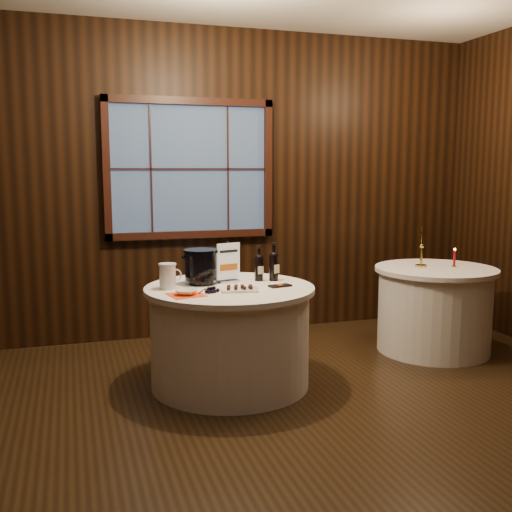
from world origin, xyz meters
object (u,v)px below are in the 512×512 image
object	(u,v)px
side_table	(434,309)
port_bottle_right	(274,264)
port_bottle_left	(259,266)
ice_bucket	(201,266)
glass_pitcher	(168,276)
brass_candlestick	(422,252)
chocolate_box	(280,286)
chocolate_plate	(240,289)
sign_stand	(228,269)
cracker_bowl	(186,292)
grape_bunch	(212,290)
main_table	(230,336)
red_candle	(454,260)

from	to	relation	value
side_table	port_bottle_right	size ratio (longest dim) A/B	3.55
port_bottle_left	ice_bucket	bearing A→B (deg)	172.39
glass_pitcher	brass_candlestick	bearing A→B (deg)	0.38
port_bottle_right	glass_pitcher	world-z (taller)	port_bottle_right
chocolate_box	port_bottle_right	bearing A→B (deg)	69.46
chocolate_plate	chocolate_box	size ratio (longest dim) A/B	1.77
sign_stand	chocolate_plate	bearing A→B (deg)	-104.81
brass_candlestick	side_table	bearing A→B (deg)	-31.30
cracker_bowl	port_bottle_right	bearing A→B (deg)	24.18
sign_stand	glass_pitcher	bearing A→B (deg)	178.50
cracker_bowl	brass_candlestick	size ratio (longest dim) A/B	0.40
chocolate_plate	grape_bunch	size ratio (longest dim) A/B	1.65
port_bottle_right	cracker_bowl	distance (m)	0.85
port_bottle_left	glass_pitcher	world-z (taller)	port_bottle_left
main_table	brass_candlestick	xyz separation A→B (m)	(1.89, 0.37, 0.52)
port_bottle_right	ice_bucket	size ratio (longest dim) A/B	1.14
side_table	chocolate_box	world-z (taller)	chocolate_box
glass_pitcher	brass_candlestick	size ratio (longest dim) A/B	0.50
main_table	sign_stand	world-z (taller)	sign_stand
side_table	port_bottle_left	bearing A→B (deg)	-175.26
brass_candlestick	chocolate_plate	bearing A→B (deg)	-163.59
cracker_bowl	brass_candlestick	bearing A→B (deg)	14.46
port_bottle_right	red_candle	xyz separation A→B (m)	(1.77, 0.14, -0.06)
main_table	port_bottle_left	bearing A→B (deg)	29.18
chocolate_plate	chocolate_box	world-z (taller)	chocolate_plate
main_table	red_candle	xyz separation A→B (m)	(2.17, 0.27, 0.45)
side_table	ice_bucket	bearing A→B (deg)	-176.33
chocolate_box	red_candle	distance (m)	1.85
sign_stand	grape_bunch	bearing A→B (deg)	-134.37
cracker_bowl	glass_pitcher	bearing A→B (deg)	107.03
side_table	red_candle	distance (m)	0.48
chocolate_box	grape_bunch	xyz separation A→B (m)	(-0.54, -0.08, 0.01)
ice_bucket	glass_pitcher	distance (m)	0.30
brass_candlestick	grape_bunch	bearing A→B (deg)	-164.67
main_table	side_table	distance (m)	2.02
sign_stand	cracker_bowl	bearing A→B (deg)	-151.08
chocolate_box	ice_bucket	bearing A→B (deg)	140.20
chocolate_plate	red_candle	xyz separation A→B (m)	(2.14, 0.45, 0.05)
ice_bucket	cracker_bowl	distance (m)	0.44
side_table	brass_candlestick	size ratio (longest dim) A/B	2.89
main_table	ice_bucket	distance (m)	0.58
ice_bucket	port_bottle_left	bearing A→B (deg)	-0.30
grape_bunch	red_candle	size ratio (longest dim) A/B	1.04
ice_bucket	brass_candlestick	bearing A→B (deg)	5.73
ice_bucket	side_table	bearing A→B (deg)	3.67
sign_stand	port_bottle_right	size ratio (longest dim) A/B	1.05
sign_stand	port_bottle_left	bearing A→B (deg)	-15.24
ice_bucket	chocolate_plate	xyz separation A→B (m)	(0.21, -0.34, -0.13)
main_table	port_bottle_left	distance (m)	0.60
main_table	cracker_bowl	bearing A→B (deg)	-149.99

